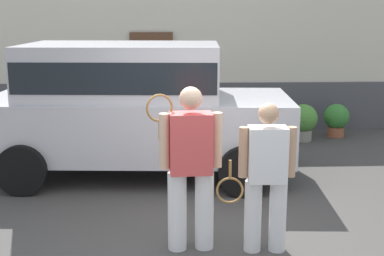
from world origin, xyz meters
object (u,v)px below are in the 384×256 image
potted_plant_by_porch (303,121)px  potted_plant_secondary (336,119)px  parked_suv (132,103)px  tennis_player_woman (266,176)px  tennis_player_man (190,166)px

potted_plant_by_porch → potted_plant_secondary: bearing=21.5°
parked_suv → tennis_player_woman: bearing=-56.8°
tennis_player_woman → parked_suv: bearing=-59.1°
tennis_player_woman → potted_plant_secondary: 5.69m
parked_suv → tennis_player_woman: parked_suv is taller
tennis_player_man → tennis_player_woman: size_ratio=1.10×
tennis_player_woman → potted_plant_secondary: size_ratio=2.37×
tennis_player_woman → potted_plant_secondary: bearing=-113.9°
parked_suv → tennis_player_man: bearing=-70.1°
tennis_player_man → potted_plant_secondary: size_ratio=2.61×
tennis_player_man → parked_suv: bearing=-76.6°
parked_suv → potted_plant_secondary: 4.70m
tennis_player_man → tennis_player_woman: bearing=170.8°
potted_plant_secondary → parked_suv: bearing=-149.3°
tennis_player_man → potted_plant_secondary: 6.00m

